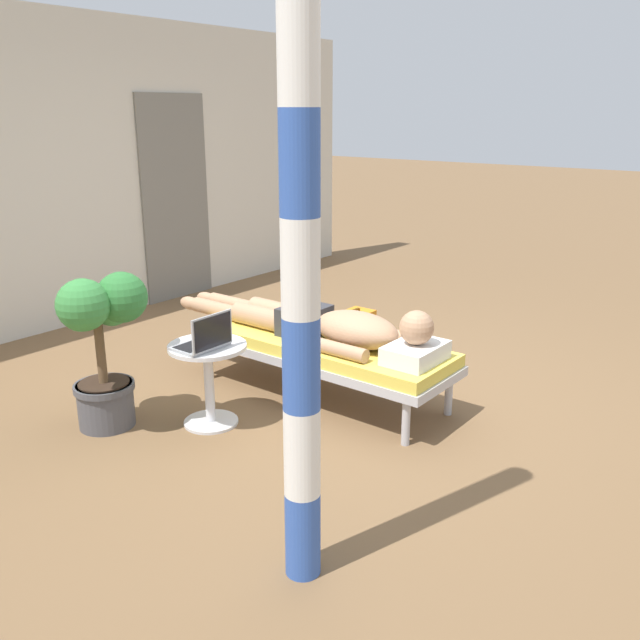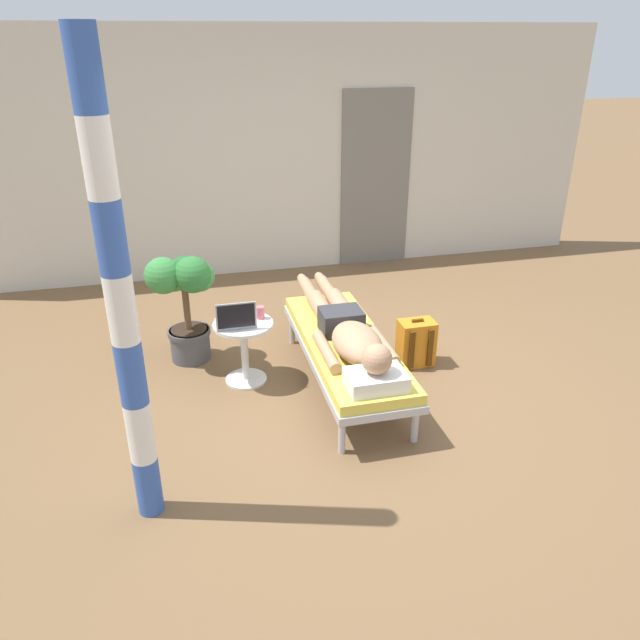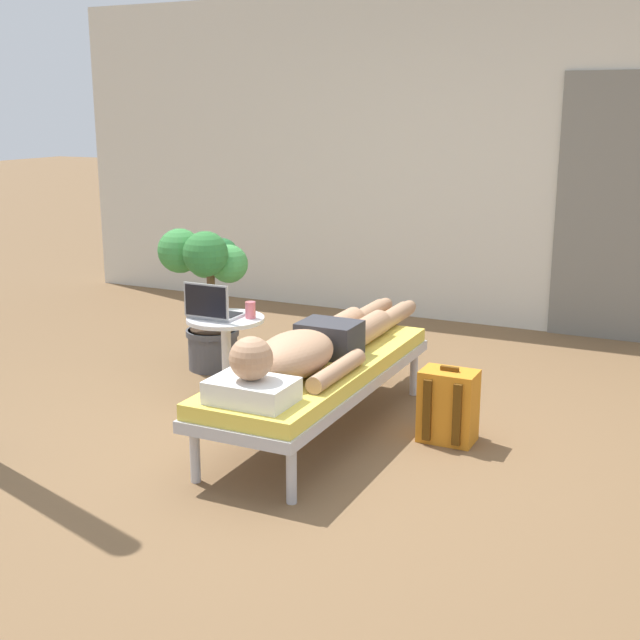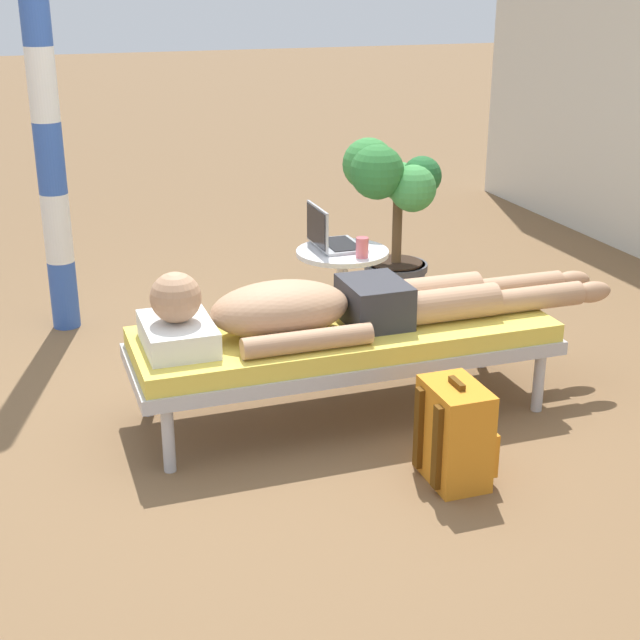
{
  "view_description": "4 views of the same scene",
  "coord_description": "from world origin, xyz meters",
  "px_view_note": "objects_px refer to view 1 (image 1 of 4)",
  "views": [
    {
      "loc": [
        -3.48,
        -2.5,
        1.89
      ],
      "look_at": [
        -0.12,
        0.13,
        0.57
      ],
      "focal_mm": 38.31,
      "sensor_mm": 36.0,
      "label": 1
    },
    {
      "loc": [
        -1.28,
        -3.93,
        2.61
      ],
      "look_at": [
        -0.22,
        0.35,
        0.52
      ],
      "focal_mm": 34.33,
      "sensor_mm": 36.0,
      "label": 2
    },
    {
      "loc": [
        1.88,
        -3.84,
        1.79
      ],
      "look_at": [
        -0.08,
        0.23,
        0.64
      ],
      "focal_mm": 47.47,
      "sensor_mm": 36.0,
      "label": 3
    },
    {
      "loc": [
        3.47,
        -1.15,
        1.88
      ],
      "look_at": [
        0.08,
        0.01,
        0.52
      ],
      "focal_mm": 51.95,
      "sensor_mm": 36.0,
      "label": 4
    }
  ],
  "objects_px": {
    "porch_post": "(300,268)",
    "person_reclining": "(327,325)",
    "laptop": "(205,340)",
    "lounge_chair": "(321,348)",
    "side_table": "(208,370)",
    "potted_plant": "(101,333)",
    "backpack": "(354,337)",
    "drink_glass": "(219,329)"
  },
  "relations": [
    {
      "from": "side_table",
      "to": "drink_glass",
      "type": "height_order",
      "value": "drink_glass"
    },
    {
      "from": "person_reclining",
      "to": "laptop",
      "type": "distance_m",
      "value": 0.88
    },
    {
      "from": "person_reclining",
      "to": "drink_glass",
      "type": "relative_size",
      "value": 21.14
    },
    {
      "from": "side_table",
      "to": "potted_plant",
      "type": "relative_size",
      "value": 0.53
    },
    {
      "from": "drink_glass",
      "to": "porch_post",
      "type": "xyz_separation_m",
      "value": [
        -0.91,
        -1.42,
        0.75
      ]
    },
    {
      "from": "person_reclining",
      "to": "potted_plant",
      "type": "bearing_deg",
      "value": 146.9
    },
    {
      "from": "drink_glass",
      "to": "backpack",
      "type": "relative_size",
      "value": 0.24
    },
    {
      "from": "side_table",
      "to": "potted_plant",
      "type": "bearing_deg",
      "value": 133.17
    },
    {
      "from": "lounge_chair",
      "to": "laptop",
      "type": "bearing_deg",
      "value": 164.99
    },
    {
      "from": "drink_glass",
      "to": "laptop",
      "type": "bearing_deg",
      "value": -154.38
    },
    {
      "from": "drink_glass",
      "to": "potted_plant",
      "type": "distance_m",
      "value": 0.7
    },
    {
      "from": "person_reclining",
      "to": "laptop",
      "type": "height_order",
      "value": "laptop"
    },
    {
      "from": "drink_glass",
      "to": "person_reclining",
      "type": "bearing_deg",
      "value": -31.23
    },
    {
      "from": "person_reclining",
      "to": "laptop",
      "type": "xyz_separation_m",
      "value": [
        -0.83,
        0.27,
        0.07
      ]
    },
    {
      "from": "lounge_chair",
      "to": "laptop",
      "type": "relative_size",
      "value": 6.05
    },
    {
      "from": "side_table",
      "to": "porch_post",
      "type": "xyz_separation_m",
      "value": [
        -0.76,
        -1.37,
        0.97
      ]
    },
    {
      "from": "drink_glass",
      "to": "porch_post",
      "type": "height_order",
      "value": "porch_post"
    },
    {
      "from": "drink_glass",
      "to": "backpack",
      "type": "height_order",
      "value": "drink_glass"
    },
    {
      "from": "drink_glass",
      "to": "side_table",
      "type": "bearing_deg",
      "value": -161.76
    },
    {
      "from": "porch_post",
      "to": "person_reclining",
      "type": "bearing_deg",
      "value": 34.35
    },
    {
      "from": "laptop",
      "to": "potted_plant",
      "type": "relative_size",
      "value": 0.31
    },
    {
      "from": "side_table",
      "to": "laptop",
      "type": "distance_m",
      "value": 0.24
    },
    {
      "from": "side_table",
      "to": "porch_post",
      "type": "relative_size",
      "value": 0.2
    },
    {
      "from": "lounge_chair",
      "to": "side_table",
      "type": "distance_m",
      "value": 0.82
    },
    {
      "from": "person_reclining",
      "to": "drink_glass",
      "type": "bearing_deg",
      "value": 148.77
    },
    {
      "from": "person_reclining",
      "to": "backpack",
      "type": "relative_size",
      "value": 5.12
    },
    {
      "from": "laptop",
      "to": "backpack",
      "type": "distance_m",
      "value": 1.56
    },
    {
      "from": "lounge_chair",
      "to": "person_reclining",
      "type": "distance_m",
      "value": 0.18
    },
    {
      "from": "person_reclining",
      "to": "potted_plant",
      "type": "height_order",
      "value": "potted_plant"
    },
    {
      "from": "person_reclining",
      "to": "backpack",
      "type": "xyz_separation_m",
      "value": [
        0.69,
        0.26,
        -0.32
      ]
    },
    {
      "from": "side_table",
      "to": "potted_plant",
      "type": "distance_m",
      "value": 0.67
    },
    {
      "from": "backpack",
      "to": "potted_plant",
      "type": "distance_m",
      "value": 1.99
    },
    {
      "from": "lounge_chair",
      "to": "porch_post",
      "type": "bearing_deg",
      "value": -144.33
    },
    {
      "from": "porch_post",
      "to": "laptop",
      "type": "bearing_deg",
      "value": 62.14
    },
    {
      "from": "potted_plant",
      "to": "laptop",
      "type": "bearing_deg",
      "value": -54.14
    },
    {
      "from": "lounge_chair",
      "to": "person_reclining",
      "type": "bearing_deg",
      "value": -90.0
    },
    {
      "from": "person_reclining",
      "to": "side_table",
      "type": "xyz_separation_m",
      "value": [
        -0.77,
        0.33,
        -0.16
      ]
    },
    {
      "from": "lounge_chair",
      "to": "drink_glass",
      "type": "distance_m",
      "value": 0.73
    },
    {
      "from": "lounge_chair",
      "to": "backpack",
      "type": "distance_m",
      "value": 0.73
    },
    {
      "from": "laptop",
      "to": "backpack",
      "type": "xyz_separation_m",
      "value": [
        1.51,
        -0.02,
        -0.39
      ]
    },
    {
      "from": "drink_glass",
      "to": "porch_post",
      "type": "relative_size",
      "value": 0.04
    },
    {
      "from": "porch_post",
      "to": "potted_plant",
      "type": "bearing_deg",
      "value": 79.63
    }
  ]
}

